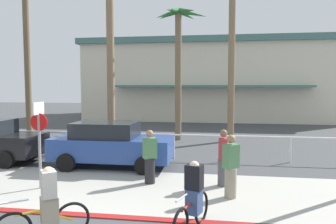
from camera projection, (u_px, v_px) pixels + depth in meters
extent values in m
plane|color=#424447|center=(153.00, 151.00, 15.37)|extent=(80.00, 80.00, 0.00)
cube|color=#ADAAA0|center=(115.00, 189.00, 9.65)|extent=(44.00, 4.00, 0.02)
cube|color=maroon|center=(89.00, 215.00, 7.68)|extent=(44.00, 0.24, 0.03)
cube|color=beige|center=(212.00, 83.00, 31.91)|extent=(22.27, 10.83, 6.55)
cube|color=#47706B|center=(213.00, 46.00, 31.62)|extent=(22.87, 11.43, 0.50)
cube|color=#47706B|center=(211.00, 86.00, 26.10)|extent=(15.59, 1.20, 0.16)
cylinder|color=white|center=(146.00, 134.00, 13.81)|extent=(25.56, 0.08, 0.08)
cylinder|color=white|center=(20.00, 142.00, 14.72)|extent=(0.08, 0.08, 1.00)
cylinder|color=white|center=(69.00, 144.00, 14.37)|extent=(0.08, 0.08, 1.00)
cylinder|color=white|center=(120.00, 145.00, 14.02)|extent=(0.08, 0.08, 1.00)
cylinder|color=white|center=(174.00, 147.00, 13.67)|extent=(0.08, 0.08, 1.00)
cylinder|color=white|center=(231.00, 148.00, 13.32)|extent=(0.08, 0.08, 1.00)
cylinder|color=white|center=(290.00, 150.00, 12.98)|extent=(0.08, 0.08, 1.00)
cylinder|color=gray|center=(40.00, 152.00, 9.62)|extent=(0.08, 0.08, 2.20)
cube|color=white|center=(38.00, 108.00, 9.52)|extent=(0.04, 0.56, 0.36)
cylinder|color=red|center=(39.00, 122.00, 9.55)|extent=(0.52, 0.03, 0.52)
cylinder|color=brown|center=(27.00, 60.00, 19.32)|extent=(0.36, 0.36, 9.14)
cylinder|color=#846B4C|center=(111.00, 58.00, 15.49)|extent=(0.36, 0.36, 8.65)
cylinder|color=#756047|center=(178.00, 76.00, 18.22)|extent=(0.36, 0.36, 7.12)
cone|color=#2D6B33|center=(192.00, 14.00, 17.84)|extent=(1.60, 0.32, 0.68)
cone|color=#2D6B33|center=(187.00, 15.00, 18.38)|extent=(1.09, 1.25, 0.60)
cone|color=#2D6B33|center=(177.00, 18.00, 18.65)|extent=(0.65, 1.54, 0.77)
cone|color=#2D6B33|center=(169.00, 15.00, 18.31)|extent=(1.37, 0.88, 0.61)
cone|color=#2D6B33|center=(167.00, 14.00, 17.77)|extent=(1.38, 0.89, 0.76)
cone|color=#2D6B33|center=(173.00, 10.00, 17.11)|extent=(0.73, 1.88, 0.62)
cone|color=#2D6B33|center=(186.00, 11.00, 17.27)|extent=(1.26, 1.46, 0.59)
cylinder|color=#846B4C|center=(232.00, 55.00, 17.63)|extent=(0.36, 0.36, 9.31)
cylinder|color=black|center=(33.00, 150.00, 13.80)|extent=(0.66, 0.22, 0.66)
cylinder|color=black|center=(5.00, 160.00, 12.03)|extent=(0.66, 0.22, 0.66)
cube|color=#284793|center=(113.00, 148.00, 12.21)|extent=(4.40, 1.80, 0.80)
cube|color=#1E2328|center=(106.00, 130.00, 12.19)|extent=(2.29, 1.58, 0.56)
cylinder|color=black|center=(154.00, 155.00, 12.91)|extent=(0.66, 0.22, 0.66)
cylinder|color=black|center=(144.00, 166.00, 11.14)|extent=(0.66, 0.22, 0.66)
cylinder|color=black|center=(86.00, 153.00, 13.33)|extent=(0.66, 0.22, 0.66)
cylinder|color=black|center=(66.00, 163.00, 11.56)|extent=(0.66, 0.22, 0.66)
torus|color=black|center=(72.00, 219.00, 6.66)|extent=(0.61, 0.48, 0.72)
cylinder|color=gold|center=(55.00, 215.00, 6.49)|extent=(0.58, 0.46, 0.35)
cylinder|color=gold|center=(26.00, 213.00, 6.23)|extent=(0.34, 0.27, 0.07)
cylinder|color=gold|center=(50.00, 213.00, 6.44)|extent=(0.05, 0.05, 0.44)
cylinder|color=silver|center=(14.00, 202.00, 6.12)|extent=(0.42, 0.33, 0.04)
cube|color=gray|center=(49.00, 210.00, 6.43)|extent=(0.42, 0.42, 0.52)
cube|color=#B7B2A8|center=(49.00, 184.00, 6.39)|extent=(0.41, 0.43, 0.52)
sphere|color=#D6A884|center=(48.00, 172.00, 6.37)|extent=(0.22, 0.22, 0.22)
torus|color=black|center=(201.00, 208.00, 7.31)|extent=(0.29, 0.70, 0.72)
cylinder|color=red|center=(196.00, 206.00, 7.00)|extent=(0.27, 0.67, 0.35)
cylinder|color=red|center=(186.00, 208.00, 6.53)|extent=(0.17, 0.38, 0.07)
cylinder|color=red|center=(194.00, 204.00, 6.91)|extent=(0.05, 0.05, 0.44)
cylinder|color=silver|center=(182.00, 198.00, 6.34)|extent=(0.19, 0.49, 0.04)
cube|color=#384C7A|center=(194.00, 201.00, 6.91)|extent=(0.37, 0.39, 0.52)
cube|color=black|center=(194.00, 177.00, 6.87)|extent=(0.41, 0.36, 0.52)
sphere|color=beige|center=(194.00, 166.00, 6.85)|extent=(0.22, 0.22, 0.22)
cylinder|color=#4C4C51|center=(223.00, 173.00, 9.91)|extent=(0.35, 0.35, 0.83)
cube|color=#A33338|center=(223.00, 149.00, 9.85)|extent=(0.29, 0.42, 0.64)
sphere|color=brown|center=(224.00, 133.00, 9.81)|extent=(0.23, 0.23, 0.23)
cylinder|color=gray|center=(231.00, 183.00, 8.85)|extent=(0.45, 0.45, 0.83)
cube|color=#4C7F51|center=(231.00, 156.00, 8.79)|extent=(0.47, 0.46, 0.64)
sphere|color=#9E7556|center=(231.00, 139.00, 8.75)|extent=(0.23, 0.23, 0.23)
cylinder|color=#232326|center=(150.00, 171.00, 10.17)|extent=(0.43, 0.43, 0.81)
cube|color=#4C7F51|center=(150.00, 148.00, 10.11)|extent=(0.48, 0.42, 0.62)
sphere|color=#9E7556|center=(150.00, 134.00, 10.07)|extent=(0.22, 0.22, 0.22)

